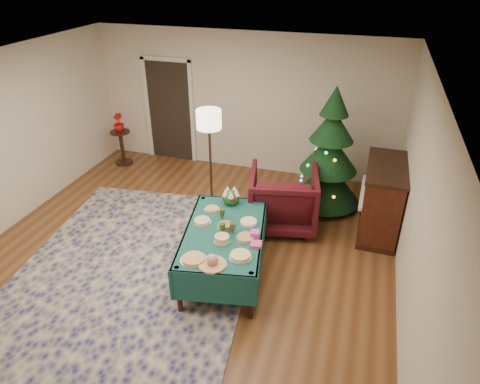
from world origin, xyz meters
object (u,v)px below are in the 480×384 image
(potted_plant, at_px, (119,126))
(christmas_tree, at_px, (329,155))
(armchair, at_px, (283,196))
(floor_lamp, at_px, (209,125))
(piano, at_px, (382,200))
(side_table, at_px, (122,148))
(gift_box, at_px, (255,234))
(buffet_table, at_px, (224,239))

(potted_plant, distance_m, christmas_tree, 4.30)
(armchair, height_order, floor_lamp, floor_lamp)
(potted_plant, relative_size, piano, 0.28)
(floor_lamp, xyz_separation_m, side_table, (-2.34, 0.96, -1.10))
(gift_box, relative_size, armchair, 0.10)
(side_table, xyz_separation_m, potted_plant, (-0.00, 0.00, 0.47))
(floor_lamp, bearing_deg, side_table, 157.75)
(armchair, xyz_separation_m, floor_lamp, (-1.36, 0.36, 0.91))
(gift_box, distance_m, potted_plant, 4.54)
(potted_plant, bearing_deg, piano, -10.93)
(gift_box, bearing_deg, floor_lamp, 125.61)
(gift_box, xyz_separation_m, christmas_tree, (0.66, 2.28, 0.21))
(armchair, bearing_deg, floor_lamp, -26.52)
(side_table, xyz_separation_m, christmas_tree, (4.27, -0.46, 0.61))
(buffet_table, distance_m, side_table, 4.19)
(buffet_table, relative_size, floor_lamp, 1.15)
(potted_plant, height_order, christmas_tree, christmas_tree)
(christmas_tree, height_order, piano, christmas_tree)
(buffet_table, xyz_separation_m, piano, (2.00, 1.71, -0.00))
(armchair, xyz_separation_m, side_table, (-3.69, 1.31, -0.19))
(armchair, height_order, potted_plant, armchair)
(buffet_table, xyz_separation_m, gift_box, (0.43, -0.03, 0.19))
(gift_box, distance_m, piano, 2.35)
(buffet_table, relative_size, piano, 1.47)
(floor_lamp, bearing_deg, potted_plant, 157.75)
(side_table, height_order, piano, piano)
(buffet_table, height_order, christmas_tree, christmas_tree)
(buffet_table, distance_m, floor_lamp, 2.14)
(buffet_table, distance_m, potted_plant, 4.19)
(armchair, distance_m, christmas_tree, 1.12)
(armchair, relative_size, floor_lamp, 0.63)
(floor_lamp, height_order, piano, floor_lamp)
(floor_lamp, relative_size, piano, 1.28)
(gift_box, height_order, potted_plant, potted_plant)
(buffet_table, height_order, armchair, armchair)
(floor_lamp, height_order, side_table, floor_lamp)
(armchair, bearing_deg, piano, -179.78)
(buffet_table, bearing_deg, gift_box, -3.51)
(side_table, bearing_deg, piano, -10.93)
(side_table, height_order, christmas_tree, christmas_tree)
(buffet_table, distance_m, christmas_tree, 2.53)
(floor_lamp, relative_size, side_table, 2.38)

